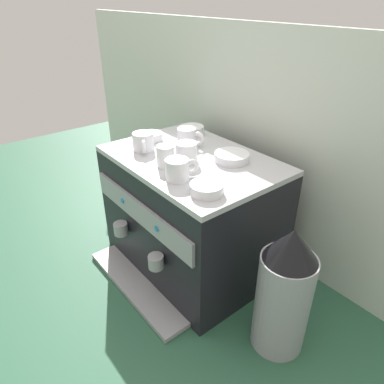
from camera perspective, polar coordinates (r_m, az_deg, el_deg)
The scene contains 14 objects.
ground_plane at distance 1.60m, azimuth 0.00°, elevation -10.83°, with size 4.00×4.00×0.00m, color #28563D.
tiled_backsplash_wall at distance 1.57m, azimuth 9.97°, elevation 7.93°, with size 2.80×0.03×0.95m, color silver.
espresso_machine at distance 1.45m, azimuth -0.12°, elevation -3.47°, with size 0.67×0.58×0.50m.
ceramic_cup_0 at distance 1.40m, azimuth -7.90°, elevation 8.05°, with size 0.11×0.09×0.07m.
ceramic_cup_1 at distance 1.16m, azimuth -2.22°, elevation 3.70°, with size 0.08×0.12×0.07m.
ceramic_cup_2 at distance 1.30m, azimuth -0.97°, elevation 6.54°, with size 0.11×0.08×0.07m.
ceramic_cup_3 at distance 1.44m, azimuth -0.72°, elevation 8.88°, with size 0.11×0.08×0.07m.
ceramic_cup_4 at distance 1.26m, azimuth -4.28°, elevation 5.89°, with size 0.08×0.09×0.08m.
ceramic_bowl_0 at distance 1.09m, azimuth 2.38°, elevation 0.52°, with size 0.11×0.11×0.03m.
ceramic_bowl_1 at distance 1.56m, azimuth -0.05°, elevation 9.89°, with size 0.10×0.10×0.04m.
ceramic_bowl_2 at distance 1.51m, azimuth -6.52°, elevation 8.91°, with size 0.09×0.09×0.03m.
ceramic_bowl_3 at distance 1.31m, azimuth 6.44°, elevation 5.62°, with size 0.13×0.13×0.03m.
coffee_grinder at distance 1.18m, azimuth 14.66°, elevation -15.33°, with size 0.17×0.17×0.46m.
milk_pitcher at distance 1.89m, azimuth -8.34°, elevation -2.25°, with size 0.09×0.09×0.11m, color #B7B7BC.
Camera 1 is at (0.95, -0.76, 1.04)m, focal length 32.99 mm.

